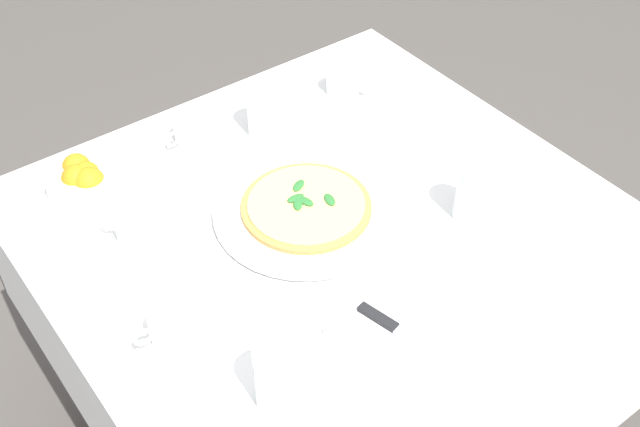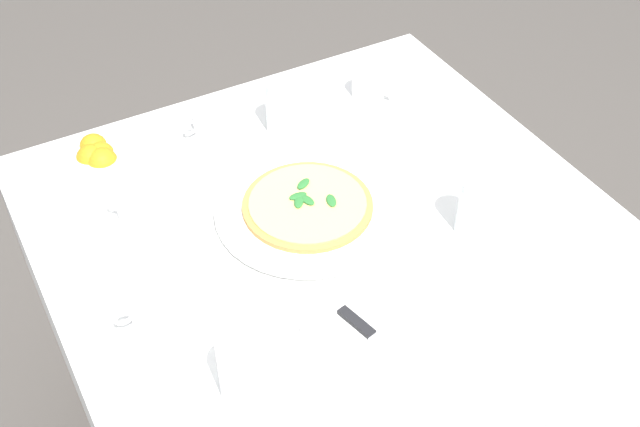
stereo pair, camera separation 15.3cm
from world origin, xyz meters
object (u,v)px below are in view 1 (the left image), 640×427
(pizza_plate, at_px, (306,211))
(coffee_cup_far_right, at_px, (192,132))
(water_glass_near_left, at_px, (277,380))
(napkin_folded, at_px, (401,337))
(water_glass_center_back, at_px, (472,195))
(citrus_bowl, at_px, (84,179))
(pizza, at_px, (306,206))
(coffee_cup_far_left, at_px, (136,229))
(dinner_knife, at_px, (403,333))
(coffee_cup_left_edge, at_px, (172,329))
(water_glass_back_corner, at_px, (262,114))
(coffee_cup_near_right, at_px, (343,83))

(pizza_plate, distance_m, coffee_cup_far_right, 0.34)
(water_glass_near_left, relative_size, napkin_folded, 0.50)
(water_glass_center_back, bearing_deg, citrus_bowl, -132.34)
(pizza_plate, distance_m, napkin_folded, 0.34)
(pizza, height_order, coffee_cup_far_left, coffee_cup_far_left)
(coffee_cup_far_left, distance_m, dinner_knife, 0.53)
(water_glass_near_left, xyz_separation_m, dinner_knife, (0.03, 0.23, -0.03))
(pizza_plate, xyz_separation_m, coffee_cup_far_left, (-0.13, -0.29, 0.02))
(pizza_plate, height_order, coffee_cup_left_edge, coffee_cup_left_edge)
(water_glass_center_back, distance_m, napkin_folded, 0.34)
(pizza, bearing_deg, water_glass_near_left, -42.06)
(pizza_plate, bearing_deg, water_glass_back_corner, 163.53)
(coffee_cup_far_right, relative_size, water_glass_near_left, 1.05)
(coffee_cup_far_left, xyz_separation_m, water_glass_near_left, (0.45, 0.01, 0.02))
(pizza, relative_size, citrus_bowl, 1.68)
(citrus_bowl, bearing_deg, coffee_cup_far_left, 5.42)
(citrus_bowl, bearing_deg, coffee_cup_near_right, 86.03)
(pizza_plate, bearing_deg, pizza, 150.25)
(coffee_cup_far_left, distance_m, citrus_bowl, 0.19)
(coffee_cup_left_edge, height_order, water_glass_near_left, water_glass_near_left)
(dinner_knife, bearing_deg, water_glass_center_back, 103.62)
(coffee_cup_far_right, relative_size, napkin_folded, 0.53)
(dinner_knife, distance_m, citrus_bowl, 0.71)
(pizza_plate, distance_m, water_glass_center_back, 0.32)
(coffee_cup_far_right, relative_size, water_glass_center_back, 1.10)
(coffee_cup_far_left, relative_size, dinner_knife, 0.67)
(coffee_cup_far_left, bearing_deg, coffee_cup_far_right, 130.45)
(water_glass_center_back, xyz_separation_m, napkin_folded, (0.15, -0.31, -0.04))
(coffee_cup_near_right, height_order, napkin_folded, coffee_cup_near_right)
(water_glass_center_back, bearing_deg, water_glass_back_corner, -159.16)
(pizza, relative_size, water_glass_center_back, 2.10)
(pizza, bearing_deg, coffee_cup_left_edge, -71.84)
(dinner_knife, bearing_deg, napkin_folded, -180.00)
(napkin_folded, bearing_deg, dinner_knife, -4.30)
(water_glass_near_left, bearing_deg, coffee_cup_near_right, 135.08)
(pizza_plate, bearing_deg, water_glass_near_left, -42.07)
(coffee_cup_far_left, xyz_separation_m, dinner_knife, (0.48, 0.24, -0.01))
(pizza_plate, relative_size, water_glass_near_left, 2.86)
(pizza, relative_size, coffee_cup_left_edge, 1.90)
(coffee_cup_near_right, bearing_deg, coffee_cup_left_edge, -59.15)
(dinner_knife, bearing_deg, pizza_plate, 157.68)
(coffee_cup_far_left, bearing_deg, pizza, 65.45)
(water_glass_center_back, distance_m, citrus_bowl, 0.76)
(pizza, height_order, coffee_cup_near_right, coffee_cup_near_right)
(pizza_plate, relative_size, citrus_bowl, 2.40)
(water_glass_back_corner, height_order, napkin_folded, water_glass_back_corner)
(coffee_cup_left_edge, bearing_deg, water_glass_back_corner, 131.39)
(pizza, height_order, water_glass_near_left, water_glass_near_left)
(water_glass_back_corner, bearing_deg, coffee_cup_far_right, -115.99)
(water_glass_back_corner, distance_m, napkin_folded, 0.62)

